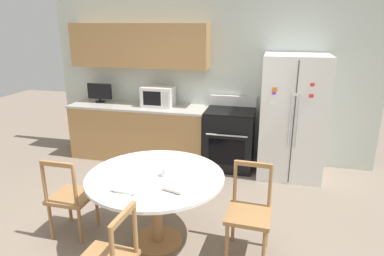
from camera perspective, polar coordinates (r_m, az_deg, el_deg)
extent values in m
plane|color=gray|center=(3.67, -5.95, -19.65)|extent=(14.00, 14.00, 0.00)
cube|color=silver|center=(5.57, 2.80, 8.00)|extent=(5.20, 0.10, 2.60)
cube|color=#AD7F4C|center=(5.60, -8.84, 13.45)|extent=(2.23, 0.34, 0.68)
cube|color=#AD7F4C|center=(5.74, -8.72, -0.80)|extent=(2.23, 0.62, 0.86)
cube|color=#B7B2A8|center=(5.62, -8.93, 3.56)|extent=(2.25, 0.64, 0.03)
cube|color=white|center=(5.13, 16.38, 1.76)|extent=(0.89, 0.75, 1.77)
cube|color=#333333|center=(4.77, 16.53, 0.58)|extent=(0.01, 0.01, 1.70)
cylinder|color=silver|center=(4.74, 15.98, 1.09)|extent=(0.02, 0.02, 0.74)
cylinder|color=silver|center=(4.74, 17.19, 1.00)|extent=(0.02, 0.02, 0.74)
cube|color=white|center=(4.67, 16.95, 5.38)|extent=(0.05, 0.01, 0.04)
cube|color=purple|center=(4.66, 13.49, 5.67)|extent=(0.05, 0.01, 0.04)
cube|color=orange|center=(4.65, 13.60, 6.29)|extent=(0.07, 0.02, 0.05)
cube|color=red|center=(4.68, 19.26, 5.07)|extent=(0.06, 0.01, 0.05)
cube|color=white|center=(4.69, 13.21, 3.76)|extent=(0.06, 0.01, 0.05)
cube|color=red|center=(4.66, 19.42, 6.83)|extent=(0.05, 0.01, 0.04)
cube|color=black|center=(5.34, 6.25, -1.92)|extent=(0.73, 0.64, 0.90)
cube|color=black|center=(5.07, 5.73, -4.06)|extent=(0.53, 0.01, 0.40)
cylinder|color=silver|center=(4.95, 5.78, -1.25)|extent=(0.60, 0.02, 0.02)
cube|color=black|center=(5.21, 6.42, 2.87)|extent=(0.73, 0.64, 0.02)
cube|color=white|center=(5.46, 6.85, 4.52)|extent=(0.73, 0.06, 0.16)
cube|color=white|center=(5.51, -5.63, 5.28)|extent=(0.50, 0.35, 0.31)
cube|color=black|center=(5.37, -6.70, 4.91)|extent=(0.29, 0.01, 0.22)
cube|color=silver|center=(5.29, -4.43, 4.81)|extent=(0.10, 0.01, 0.23)
cylinder|color=black|center=(5.98, -15.02, 4.27)|extent=(0.16, 0.16, 0.02)
cylinder|color=black|center=(5.97, -15.04, 4.55)|extent=(0.03, 0.03, 0.04)
cube|color=black|center=(5.94, -15.15, 5.95)|extent=(0.42, 0.05, 0.26)
cylinder|color=white|center=(3.41, -6.13, -8.06)|extent=(1.36, 1.36, 0.03)
cylinder|color=#9E7042|center=(3.58, -5.94, -13.38)|extent=(0.11, 0.11, 0.70)
cylinder|color=#9E7042|center=(3.78, -5.76, -18.13)|extent=(0.52, 0.52, 0.03)
cylinder|color=#9E7042|center=(2.55, -13.11, -19.90)|extent=(0.04, 0.04, 0.45)
cylinder|color=#9E7042|center=(2.80, -9.47, -16.00)|extent=(0.04, 0.04, 0.45)
cube|color=#9E7042|center=(2.56, -11.46, -14.11)|extent=(0.06, 0.35, 0.04)
cube|color=#9E7042|center=(3.42, 9.43, -14.15)|extent=(0.44, 0.44, 0.04)
cylinder|color=#9E7042|center=(3.39, 11.89, -19.19)|extent=(0.04, 0.04, 0.41)
cylinder|color=#9E7042|center=(3.42, 5.82, -18.50)|extent=(0.04, 0.04, 0.41)
cylinder|color=#9E7042|center=(3.67, 12.38, -16.05)|extent=(0.04, 0.04, 0.41)
cylinder|color=#9E7042|center=(3.70, 6.86, -15.46)|extent=(0.04, 0.04, 0.41)
cylinder|color=#9E7042|center=(3.46, 12.90, -9.36)|extent=(0.04, 0.04, 0.45)
cylinder|color=#9E7042|center=(3.48, 7.19, -8.80)|extent=(0.04, 0.04, 0.45)
cube|color=#9E7042|center=(3.38, 10.21, -5.98)|extent=(0.35, 0.05, 0.04)
cube|color=#9E7042|center=(3.90, -19.29, -10.71)|extent=(0.42, 0.42, 0.04)
cylinder|color=#9E7042|center=(4.22, -19.71, -12.01)|extent=(0.04, 0.04, 0.41)
cylinder|color=#9E7042|center=(4.05, -15.53, -12.87)|extent=(0.04, 0.04, 0.41)
cylinder|color=#9E7042|center=(3.98, -22.47, -14.21)|extent=(0.04, 0.04, 0.41)
cylinder|color=#9E7042|center=(3.80, -18.12, -15.28)|extent=(0.04, 0.04, 0.41)
cylinder|color=#9E7042|center=(3.76, -23.45, -8.17)|extent=(0.04, 0.04, 0.45)
cylinder|color=#9E7042|center=(3.57, -18.98, -9.01)|extent=(0.04, 0.04, 0.45)
cube|color=#9E7042|center=(3.58, -21.63, -5.63)|extent=(0.34, 0.04, 0.04)
cylinder|color=silver|center=(3.36, -4.41, -7.33)|extent=(0.09, 0.09, 0.09)
cylinder|color=#4C8C59|center=(3.36, -4.40, -7.63)|extent=(0.08, 0.08, 0.05)
cylinder|color=silver|center=(3.07, -3.23, -10.18)|extent=(0.20, 0.11, 0.05)
cube|color=white|center=(3.21, -10.22, -9.58)|extent=(0.29, 0.35, 0.01)
cube|color=beige|center=(3.20, -10.23, -9.46)|extent=(0.27, 0.34, 0.01)
cube|color=silver|center=(3.20, -10.23, -9.33)|extent=(0.25, 0.32, 0.01)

